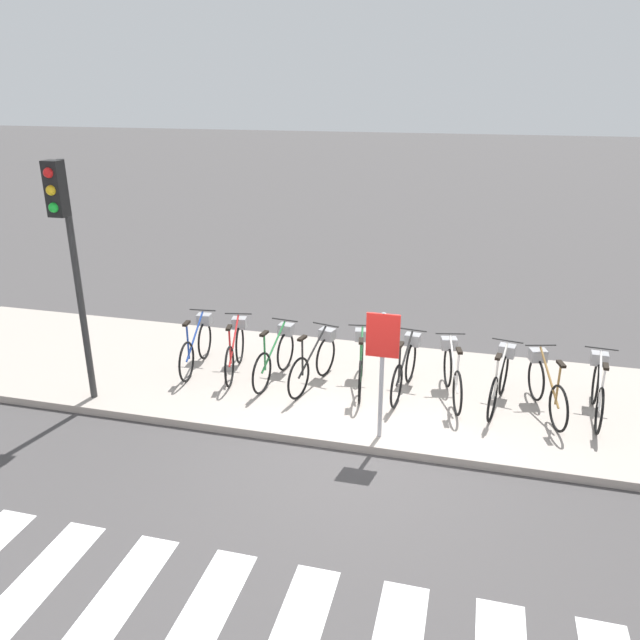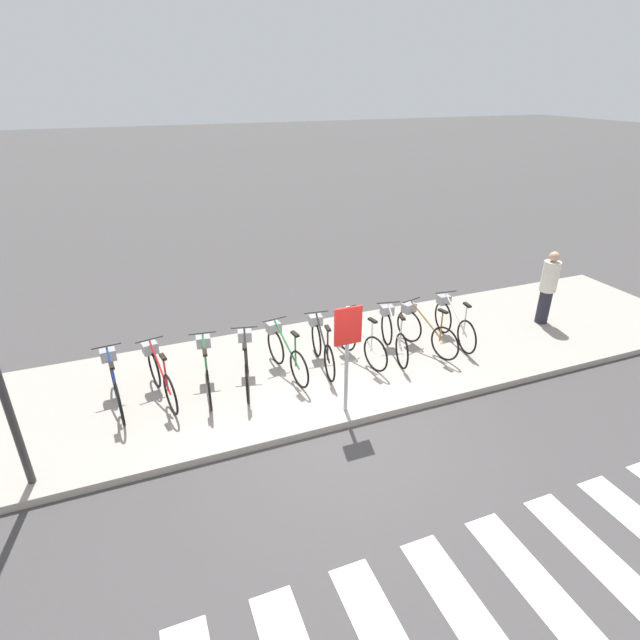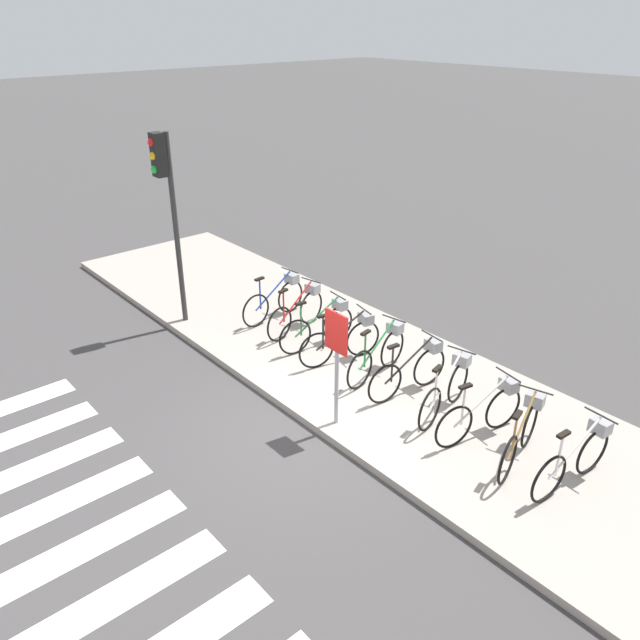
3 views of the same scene
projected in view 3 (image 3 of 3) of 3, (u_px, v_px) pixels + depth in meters
name	position (u px, v px, depth m)	size (l,w,h in m)	color
ground_plane	(312.00, 430.00, 9.24)	(120.00, 120.00, 0.00)	#423F3F
sidewalk	(394.00, 385.00, 10.26)	(17.40, 3.56, 0.12)	#9E9389
parked_bicycle_0	(277.00, 297.00, 12.20)	(0.46, 1.58, 0.97)	black
parked_bicycle_1	(299.00, 309.00, 11.72)	(0.48, 1.56, 0.97)	black
parked_bicycle_2	(321.00, 324.00, 11.16)	(0.46, 1.58, 0.97)	black
parked_bicycle_3	(345.00, 338.00, 10.68)	(0.52, 1.55, 0.97)	black
parked_bicycle_4	(380.00, 352.00, 10.26)	(0.46, 1.57, 0.97)	black
parked_bicycle_5	(412.00, 368.00, 9.78)	(0.46, 1.58, 0.97)	black
parked_bicycle_6	(448.00, 387.00, 9.29)	(0.51, 1.56, 0.97)	black
parked_bicycle_7	(485.00, 410.00, 8.76)	(0.48, 1.56, 0.97)	black
parked_bicycle_8	(522.00, 432.00, 8.30)	(0.57, 1.54, 0.97)	black
parked_bicycle_9	(577.00, 456.00, 7.85)	(0.46, 1.58, 0.97)	black
traffic_light	(166.00, 191.00, 11.09)	(0.24, 0.40, 3.61)	#2D2D2D
sign_post	(336.00, 349.00, 8.67)	(0.44, 0.07, 1.81)	#99999E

